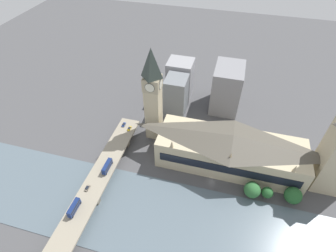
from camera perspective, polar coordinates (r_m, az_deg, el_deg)
ground_plane at (r=169.41m, az=9.38°, el=-11.96°), size 600.00×600.00×0.00m
river_water at (r=153.05m, az=7.57°, el=-21.40°), size 51.01×360.00×0.30m
parliament_hall at (r=170.72m, az=13.38°, el=-5.15°), size 29.76×91.34×26.40m
clock_tower at (r=171.18m, az=-3.32°, el=6.84°), size 11.19×11.19×68.91m
road_bridge at (r=162.36m, az=-16.82°, el=-14.38°), size 134.01×13.83×6.32m
double_decker_bus_lead at (r=167.71m, az=-13.11°, el=-8.50°), size 10.55×2.64×4.63m
double_decker_bus_mid at (r=156.13m, az=-19.80°, el=-16.35°), size 10.34×2.56×4.92m
car_northbound_lead at (r=190.71m, az=-8.42°, el=-0.55°), size 4.36×1.82×1.47m
car_northbound_tail at (r=163.40m, az=-17.17°, el=-12.76°), size 4.14×1.81×1.38m
car_southbound_mid at (r=194.55m, az=-9.62°, el=0.32°), size 4.29×1.86×1.32m
city_block_west at (r=203.98m, az=1.78°, el=6.58°), size 18.58×16.15×31.75m
city_block_center at (r=213.50m, az=12.65°, el=8.09°), size 30.42×21.71×36.40m
city_block_east at (r=220.40m, az=2.62°, el=10.02°), size 18.85×20.14×34.02m
tree_embankment_near at (r=166.37m, az=20.82°, el=-13.38°), size 6.71×6.71×9.29m
tree_embankment_mid at (r=164.37m, az=17.86°, el=-13.08°), size 9.65×9.65×10.93m
tree_embankment_far at (r=169.78m, az=25.57°, el=-13.47°), size 9.86×9.86×11.69m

